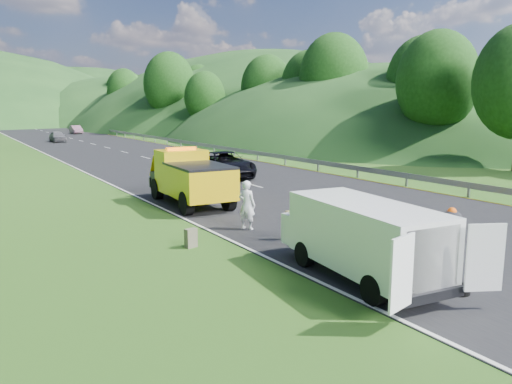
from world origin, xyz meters
TOP-DOWN VIEW (x-y plane):
  - ground at (0.00, 0.00)m, footprint 320.00×320.00m
  - road_surface at (3.00, 40.00)m, footprint 14.00×200.00m
  - guardrail at (10.30, 52.50)m, footprint 0.06×140.00m
  - tree_line_right at (23.00, 60.00)m, footprint 14.00×140.00m
  - hills_backdrop at (6.50, 134.70)m, footprint 201.00×288.60m
  - tow_truck at (-2.40, 6.74)m, footprint 2.67×6.20m
  - white_van at (-2.76, -4.91)m, footprint 3.21×6.13m
  - woman at (-2.61, 1.25)m, footprint 0.76×0.83m
  - child at (-2.20, -0.82)m, footprint 0.64×0.60m
  - worker at (-0.60, -6.06)m, footprint 1.19×0.72m
  - suitcase at (-5.38, 0.19)m, footprint 0.43×0.29m
  - spare_tire at (-1.50, -7.02)m, footprint 0.60×0.60m
  - passing_suv at (3.31, 13.89)m, footprint 3.48×6.10m
  - dist_car_a at (0.13, 51.74)m, footprint 1.60×3.98m
  - dist_car_b at (6.13, 68.97)m, footprint 1.38×3.96m
  - dist_car_c at (4.49, 96.80)m, footprint 2.19×5.38m

SIDE VIEW (x-z plane):
  - ground at x=0.00m, z-range 0.00..0.00m
  - guardrail at x=10.30m, z-range -0.76..0.76m
  - tree_line_right at x=23.00m, z-range -7.00..7.00m
  - hills_backdrop at x=6.50m, z-range -22.00..22.00m
  - woman at x=-2.61m, z-range -0.92..0.92m
  - child at x=-2.20m, z-range -0.52..0.52m
  - worker at x=-0.60m, z-range -0.90..0.90m
  - spare_tire at x=-1.50m, z-range -0.10..0.10m
  - passing_suv at x=3.31m, z-range -0.80..0.80m
  - dist_car_a at x=0.13m, z-range -0.68..0.68m
  - dist_car_b at x=6.13m, z-range -0.65..0.65m
  - dist_car_c at x=4.49m, z-range -0.78..0.78m
  - road_surface at x=3.00m, z-range 0.00..0.02m
  - suitcase at x=-5.38m, z-range 0.00..0.63m
  - white_van at x=-2.76m, z-range 0.14..2.23m
  - tow_truck at x=-2.40m, z-range -0.03..2.58m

